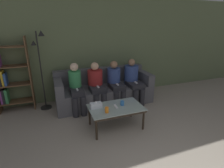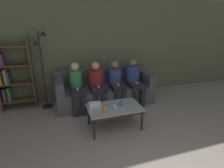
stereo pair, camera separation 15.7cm
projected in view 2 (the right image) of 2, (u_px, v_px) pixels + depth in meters
The scene contains 13 objects.
wall_back at pixel (99, 49), 4.65m from camera, with size 12.00×0.06×2.60m.
couch at pixel (105, 90), 4.51m from camera, with size 2.39×0.89×0.85m.
coffee_table at pixel (115, 109), 3.36m from camera, with size 1.03×0.62×0.44m.
cup_near_left at pixel (105, 110), 3.13m from camera, with size 0.07×0.07×0.11m.
cup_near_right at pixel (121, 103), 3.40m from camera, with size 0.08×0.08×0.09m.
tissue_box at pixel (95, 105), 3.31m from camera, with size 0.22×0.12×0.13m.
game_remote at pixel (115, 107), 3.34m from camera, with size 0.04×0.15×0.02m.
bookshelf at pixel (11, 76), 3.99m from camera, with size 0.76×0.32×1.70m.
standing_lamp at pixel (43, 62), 3.97m from camera, with size 0.31×0.26×1.82m.
seated_person_left_end at pixel (77, 86), 4.00m from camera, with size 0.31×0.64×1.11m.
seated_person_mid_left at pixel (97, 83), 4.16m from camera, with size 0.36×0.65×1.09m.
seated_person_mid_right at pixel (116, 82), 4.29m from camera, with size 0.32×0.64×1.09m.
seated_person_right_end at pixel (134, 79), 4.43m from camera, with size 0.36×0.70×1.11m.
Camera 2 is at (-1.09, -0.63, 1.97)m, focal length 28.00 mm.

